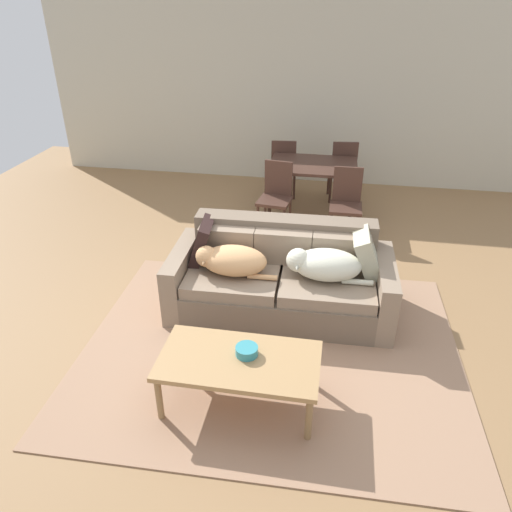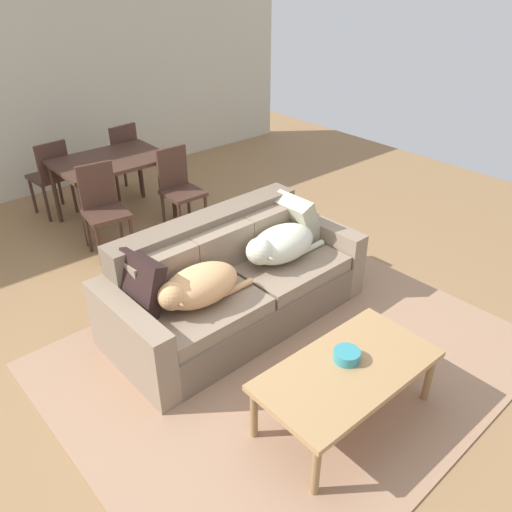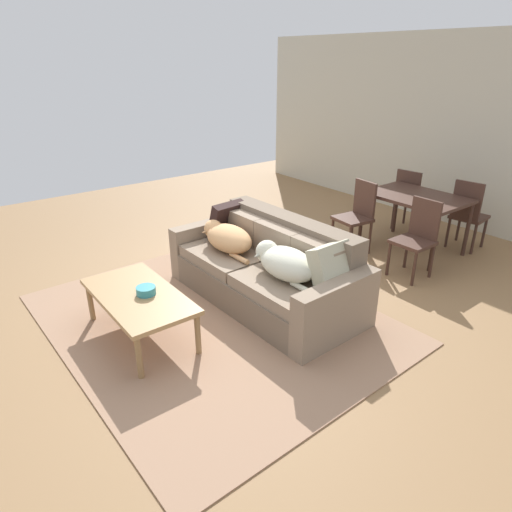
# 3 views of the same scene
# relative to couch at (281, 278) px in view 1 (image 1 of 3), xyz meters

# --- Properties ---
(ground_plane) EXTENTS (10.00, 10.00, 0.00)m
(ground_plane) POSITION_rel_couch_xyz_m (-0.27, -0.26, -0.32)
(ground_plane) COLOR #936E47
(back_partition) EXTENTS (8.00, 0.12, 2.70)m
(back_partition) POSITION_rel_couch_xyz_m (-0.27, 3.74, 1.03)
(back_partition) COLOR beige
(back_partition) RESTS_ON ground
(area_rug) EXTENTS (3.39, 2.80, 0.01)m
(area_rug) POSITION_rel_couch_xyz_m (0.00, -0.69, -0.31)
(area_rug) COLOR #A37C5F
(area_rug) RESTS_ON ground
(couch) EXTENTS (2.17, 1.03, 0.84)m
(couch) POSITION_rel_couch_xyz_m (0.00, 0.00, 0.00)
(couch) COLOR #71604F
(couch) RESTS_ON ground
(dog_on_left_cushion) EXTENTS (0.79, 0.39, 0.28)m
(dog_on_left_cushion) POSITION_rel_couch_xyz_m (-0.46, -0.19, 0.27)
(dog_on_left_cushion) COLOR tan
(dog_on_left_cushion) RESTS_ON couch
(dog_on_right_cushion) EXTENTS (0.81, 0.40, 0.29)m
(dog_on_right_cushion) POSITION_rel_couch_xyz_m (0.40, -0.13, 0.28)
(dog_on_right_cushion) COLOR beige
(dog_on_right_cushion) RESTS_ON couch
(throw_pillow_by_left_arm) EXTENTS (0.28, 0.45, 0.44)m
(throw_pillow_by_left_arm) POSITION_rel_couch_xyz_m (-0.81, 0.04, 0.32)
(throw_pillow_by_left_arm) COLOR black
(throw_pillow_by_left_arm) RESTS_ON couch
(throw_pillow_by_right_arm) EXTENTS (0.31, 0.42, 0.44)m
(throw_pillow_by_right_arm) POSITION_rel_couch_xyz_m (0.80, 0.08, 0.32)
(throw_pillow_by_right_arm) COLOR #B4B193
(throw_pillow_by_right_arm) RESTS_ON couch
(coffee_table) EXTENTS (1.20, 0.63, 0.44)m
(coffee_table) POSITION_rel_couch_xyz_m (-0.14, -1.36, 0.07)
(coffee_table) COLOR #AA8152
(coffee_table) RESTS_ON ground
(bowl_on_coffee_table) EXTENTS (0.17, 0.17, 0.07)m
(bowl_on_coffee_table) POSITION_rel_couch_xyz_m (-0.10, -1.30, 0.15)
(bowl_on_coffee_table) COLOR teal
(bowl_on_coffee_table) RESTS_ON coffee_table
(dining_table) EXTENTS (1.18, 0.85, 0.74)m
(dining_table) POSITION_rel_couch_xyz_m (0.13, 2.32, 0.34)
(dining_table) COLOR #442B22
(dining_table) RESTS_ON ground
(dining_chair_near_left) EXTENTS (0.45, 0.45, 0.92)m
(dining_chair_near_left) POSITION_rel_couch_xyz_m (-0.29, 1.70, 0.19)
(dining_chair_near_left) COLOR #442B22
(dining_chair_near_left) RESTS_ON ground
(dining_chair_near_right) EXTENTS (0.40, 0.40, 0.90)m
(dining_chair_near_right) POSITION_rel_couch_xyz_m (0.60, 1.69, 0.17)
(dining_chair_near_right) COLOR #442B22
(dining_chair_near_right) RESTS_ON ground
(dining_chair_far_left) EXTENTS (0.44, 0.44, 0.90)m
(dining_chair_far_left) POSITION_rel_couch_xyz_m (-0.35, 2.90, 0.19)
(dining_chair_far_left) COLOR #442B22
(dining_chair_far_left) RESTS_ON ground
(dining_chair_far_right) EXTENTS (0.44, 0.44, 0.93)m
(dining_chair_far_right) POSITION_rel_couch_xyz_m (0.53, 2.89, 0.18)
(dining_chair_far_right) COLOR #442B22
(dining_chair_far_right) RESTS_ON ground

